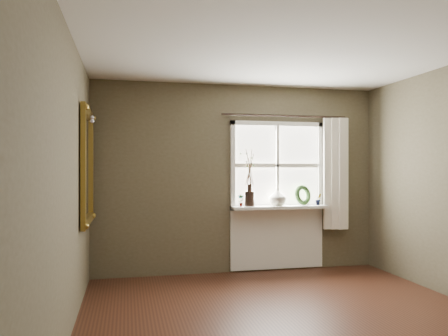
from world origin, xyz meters
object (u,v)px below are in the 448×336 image
at_px(gilt_mirror, 87,166).
at_px(cream_vase, 278,197).
at_px(wreath, 303,197).
at_px(dark_jug, 250,199).

bearing_deg(gilt_mirror, cream_vase, 14.07).
distance_m(cream_vase, wreath, 0.39).
relative_size(wreath, gilt_mirror, 0.22).
bearing_deg(wreath, gilt_mirror, 170.00).
bearing_deg(gilt_mirror, wreath, 12.97).
bearing_deg(gilt_mirror, dark_jug, 16.66).
height_order(cream_vase, gilt_mirror, gilt_mirror).
bearing_deg(dark_jug, cream_vase, 0.00).
bearing_deg(dark_jug, wreath, 2.88).
distance_m(dark_jug, wreath, 0.80).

